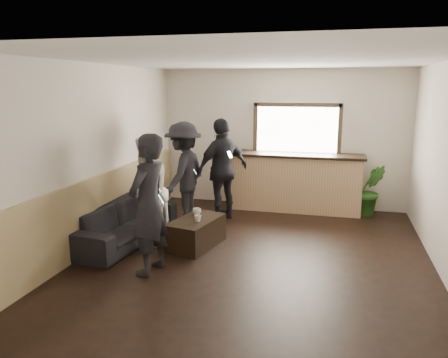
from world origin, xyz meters
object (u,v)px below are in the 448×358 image
(person_a, at_px, (148,205))
(person_d, at_px, (223,170))
(cup_a, at_px, (197,212))
(cup_b, at_px, (198,218))
(potted_plant, at_px, (370,190))
(sofa, at_px, (124,223))
(person_c, at_px, (184,173))
(bar_counter, at_px, (294,179))
(coffee_table, at_px, (196,233))
(person_b, at_px, (147,192))

(person_a, xyz_separation_m, person_d, (0.33, 2.57, 0.01))
(cup_a, height_order, cup_b, cup_a)
(cup_a, relative_size, potted_plant, 0.13)
(sofa, xyz_separation_m, person_c, (0.61, 1.18, 0.61))
(cup_b, bearing_deg, cup_a, 110.42)
(person_d, bearing_deg, bar_counter, 166.59)
(coffee_table, relative_size, potted_plant, 0.99)
(bar_counter, height_order, cup_a, bar_counter)
(person_a, distance_m, person_c, 2.18)
(bar_counter, bearing_deg, person_b, -127.50)
(coffee_table, height_order, cup_b, cup_b)
(cup_b, relative_size, potted_plant, 0.10)
(person_d, bearing_deg, potted_plant, 147.31)
(cup_a, xyz_separation_m, person_c, (-0.52, 0.86, 0.43))
(sofa, bearing_deg, person_c, -21.73)
(bar_counter, relative_size, cup_b, 25.75)
(cup_a, distance_m, person_a, 1.39)
(cup_b, distance_m, person_b, 0.89)
(potted_plant, bearing_deg, cup_a, -141.65)
(sofa, height_order, cup_a, sofa)
(person_b, bearing_deg, potted_plant, 129.34)
(cup_a, height_order, potted_plant, potted_plant)
(bar_counter, bearing_deg, sofa, -133.77)
(bar_counter, distance_m, person_c, 2.32)
(sofa, bearing_deg, potted_plant, -51.62)
(person_c, bearing_deg, person_b, -2.24)
(potted_plant, bearing_deg, person_b, -143.47)
(person_b, bearing_deg, person_c, 175.39)
(coffee_table, distance_m, person_a, 1.32)
(bar_counter, bearing_deg, person_d, -141.80)
(coffee_table, distance_m, potted_plant, 3.65)
(person_d, bearing_deg, cup_a, 34.29)
(cup_b, bearing_deg, potted_plant, 43.67)
(cup_a, height_order, person_a, person_a)
(bar_counter, height_order, person_d, bar_counter)
(coffee_table, height_order, person_c, person_c)
(cup_b, distance_m, person_d, 1.67)
(bar_counter, xyz_separation_m, person_b, (-2.00, -2.61, 0.23))
(cup_b, bearing_deg, person_a, -110.62)
(cup_a, distance_m, potted_plant, 3.54)
(person_d, bearing_deg, cup_b, 39.57)
(sofa, relative_size, cup_a, 16.35)
(cup_a, xyz_separation_m, potted_plant, (2.77, 2.20, 0.01))
(bar_counter, bearing_deg, cup_b, -114.87)
(bar_counter, bearing_deg, cup_a, -120.47)
(coffee_table, relative_size, person_c, 0.54)
(cup_b, relative_size, person_d, 0.06)
(coffee_table, bearing_deg, potted_plant, 41.76)
(bar_counter, xyz_separation_m, cup_b, (-1.19, -2.58, -0.15))
(person_c, bearing_deg, person_a, 12.70)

